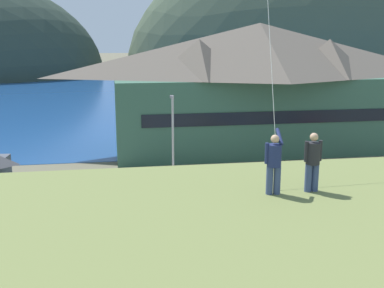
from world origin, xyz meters
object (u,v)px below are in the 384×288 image
(person_companion, at_px, (313,160))
(person_kite_flyer, at_px, (274,162))
(parked_car_back_row_left, at_px, (369,221))
(parked_car_back_row_right, at_px, (278,186))
(parked_car_mid_row_far, at_px, (142,188))
(parked_car_front_row_silver, at_px, (209,231))
(parked_car_front_row_end, at_px, (47,236))
(moored_boat_wharfside, at_px, (136,120))
(harbor_lodge, at_px, (259,83))
(wharf_dock, at_px, (162,122))
(parking_light_pole, at_px, (173,134))
(parked_car_mid_row_center, at_px, (368,181))
(parked_car_front_row_red, at_px, (58,197))

(person_companion, bearing_deg, person_kite_flyer, -176.94)
(parked_car_back_row_left, height_order, parked_car_back_row_right, same)
(parked_car_mid_row_far, relative_size, parked_car_front_row_silver, 1.00)
(parked_car_front_row_end, distance_m, parked_car_front_row_silver, 8.06)
(parked_car_front_row_silver, bearing_deg, parked_car_mid_row_far, 111.98)
(moored_boat_wharfside, height_order, parked_car_back_row_right, moored_boat_wharfside)
(moored_boat_wharfside, relative_size, parked_car_front_row_silver, 1.32)
(harbor_lodge, relative_size, parked_car_front_row_end, 6.68)
(wharf_dock, xyz_separation_m, parked_car_back_row_right, (4.99, -29.06, 0.71))
(parking_light_pole, height_order, person_kite_flyer, person_kite_flyer)
(parked_car_front_row_silver, distance_m, person_companion, 11.14)
(parked_car_front_row_silver, distance_m, parked_car_mid_row_center, 14.02)
(parked_car_mid_row_far, distance_m, parked_car_back_row_right, 8.94)
(parked_car_front_row_silver, height_order, person_companion, person_companion)
(parked_car_front_row_red, height_order, parked_car_front_row_silver, same)
(parked_car_mid_row_far, distance_m, parked_car_front_row_silver, 8.03)
(parked_car_front_row_end, xyz_separation_m, parking_light_pole, (7.49, 10.27, 2.80))
(parked_car_back_row_left, xyz_separation_m, person_kite_flyer, (-8.65, -9.29, 6.12))
(parked_car_front_row_end, bearing_deg, wharf_dock, 75.63)
(parked_car_mid_row_center, distance_m, parking_light_pole, 13.85)
(harbor_lodge, relative_size, person_companion, 16.73)
(parking_light_pole, bearing_deg, parked_car_front_row_red, -149.86)
(harbor_lodge, relative_size, parked_car_back_row_right, 6.78)
(parked_car_front_row_end, distance_m, person_kite_flyer, 14.26)
(moored_boat_wharfside, bearing_deg, parked_car_back_row_right, -73.86)
(parking_light_pole, distance_m, person_companion, 20.61)
(parked_car_mid_row_far, height_order, parked_car_front_row_end, same)
(harbor_lodge, relative_size, wharf_dock, 2.07)
(wharf_dock, bearing_deg, parked_car_mid_row_center, -68.42)
(parked_car_back_row_left, xyz_separation_m, parked_car_front_row_silver, (-8.67, 0.02, 0.00))
(parked_car_back_row_right, bearing_deg, parked_car_mid_row_center, 1.72)
(harbor_lodge, bearing_deg, parked_car_front_row_end, -128.85)
(person_companion, bearing_deg, parked_car_mid_row_center, 55.12)
(harbor_lodge, bearing_deg, person_kite_flyer, -106.13)
(parked_car_back_row_left, bearing_deg, moored_boat_wharfside, 107.49)
(parked_car_back_row_right, bearing_deg, person_companion, -106.56)
(parked_car_back_row_left, height_order, parked_car_mid_row_far, same)
(parked_car_front_row_red, bearing_deg, moored_boat_wharfside, 78.22)
(parked_car_back_row_left, relative_size, person_companion, 2.47)
(harbor_lodge, distance_m, parked_car_back_row_left, 22.60)
(parked_car_back_row_left, bearing_deg, parked_car_front_row_silver, 179.84)
(wharf_dock, bearing_deg, moored_boat_wharfside, -166.06)
(parked_car_back_row_right, bearing_deg, parked_car_front_row_red, 179.66)
(moored_boat_wharfside, relative_size, parked_car_back_row_left, 1.33)
(parked_car_front_row_end, xyz_separation_m, parked_car_mid_row_center, (20.34, 5.95, 0.00))
(parked_car_back_row_left, relative_size, parked_car_mid_row_center, 1.00)
(parked_car_mid_row_far, bearing_deg, person_companion, -75.86)
(parked_car_front_row_end, distance_m, parked_car_mid_row_center, 21.20)
(parking_light_pole, bearing_deg, parked_car_front_row_end, -126.09)
(wharf_dock, distance_m, person_kite_flyer, 45.40)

